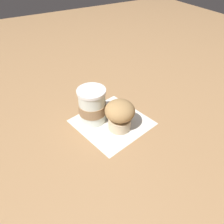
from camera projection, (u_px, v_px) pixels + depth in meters
ground_plane at (112, 122)px, 0.77m from camera, size 3.00×3.00×0.00m
paper_napkin at (112, 122)px, 0.77m from camera, size 0.27×0.27×0.00m
coffee_cup at (92, 106)px, 0.74m from camera, size 0.10×0.10×0.13m
muffin at (120, 114)px, 0.71m from camera, size 0.10×0.10×0.11m
banana at (110, 111)px, 0.79m from camera, size 0.12×0.11×0.03m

